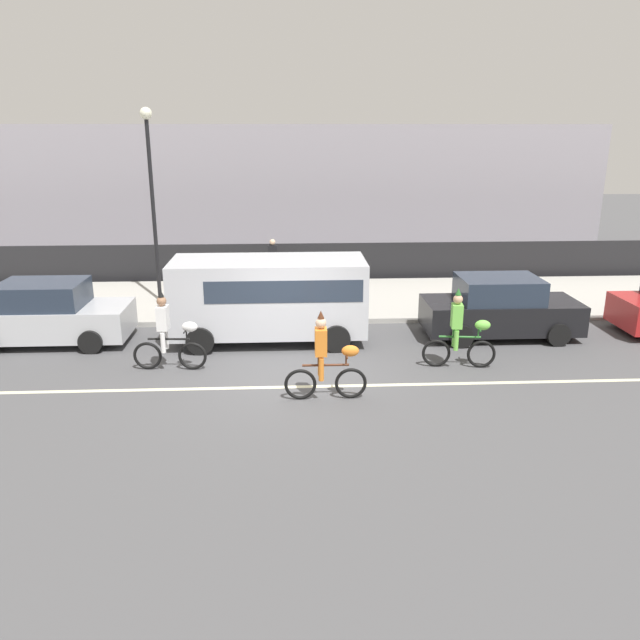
% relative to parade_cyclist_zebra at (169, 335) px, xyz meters
% --- Properties ---
extents(ground_plane, '(80.00, 80.00, 0.00)m').
position_rel_parade_cyclist_zebra_xyz_m(ground_plane, '(2.82, -0.70, -0.84)').
color(ground_plane, '#4C4C4F').
extents(road_centre_line, '(36.00, 0.14, 0.01)m').
position_rel_parade_cyclist_zebra_xyz_m(road_centre_line, '(2.82, -1.20, -0.84)').
color(road_centre_line, beige).
rests_on(road_centre_line, ground).
extents(sidewalk_curb, '(60.00, 5.00, 0.15)m').
position_rel_parade_cyclist_zebra_xyz_m(sidewalk_curb, '(2.82, 5.80, -0.77)').
color(sidewalk_curb, '#ADAAA3').
rests_on(sidewalk_curb, ground).
extents(fence_line, '(40.00, 0.08, 1.40)m').
position_rel_parade_cyclist_zebra_xyz_m(fence_line, '(2.82, 8.70, -0.14)').
color(fence_line, black).
rests_on(fence_line, ground).
extents(building_backdrop, '(28.00, 8.00, 5.58)m').
position_rel_parade_cyclist_zebra_xyz_m(building_backdrop, '(2.64, 17.30, 1.95)').
color(building_backdrop, '#99939E').
rests_on(building_backdrop, ground).
extents(parade_cyclist_zebra, '(1.72, 0.50, 1.92)m').
position_rel_parade_cyclist_zebra_xyz_m(parade_cyclist_zebra, '(0.00, 0.00, 0.00)').
color(parade_cyclist_zebra, black).
rests_on(parade_cyclist_zebra, ground).
extents(parade_cyclist_orange, '(1.72, 0.50, 1.92)m').
position_rel_parade_cyclist_zebra_xyz_m(parade_cyclist_orange, '(3.53, -1.84, 0.00)').
color(parade_cyclist_orange, black).
rests_on(parade_cyclist_orange, ground).
extents(parade_cyclist_lime, '(1.72, 0.50, 1.92)m').
position_rel_parade_cyclist_zebra_xyz_m(parade_cyclist_lime, '(6.76, -0.19, 0.00)').
color(parade_cyclist_lime, black).
rests_on(parade_cyclist_lime, ground).
extents(parked_van_silver, '(5.00, 2.22, 2.18)m').
position_rel_parade_cyclist_zebra_xyz_m(parked_van_silver, '(2.33, 2.00, 0.44)').
color(parked_van_silver, silver).
rests_on(parked_van_silver, ground).
extents(parked_car_silver, '(4.10, 1.92, 1.64)m').
position_rel_parade_cyclist_zebra_xyz_m(parked_car_silver, '(-3.49, 2.08, -0.06)').
color(parked_car_silver, '#B7BABF').
rests_on(parked_car_silver, ground).
extents(parked_car_black, '(4.10, 1.92, 1.64)m').
position_rel_parade_cyclist_zebra_xyz_m(parked_car_black, '(8.43, 2.02, -0.06)').
color(parked_car_black, black).
rests_on(parked_car_black, ground).
extents(street_lamp_post, '(0.36, 0.36, 5.86)m').
position_rel_parade_cyclist_zebra_xyz_m(street_lamp_post, '(-1.34, 5.72, 3.15)').
color(street_lamp_post, black).
rests_on(street_lamp_post, sidewalk_curb).
extents(pedestrian_onlooker, '(0.32, 0.20, 1.62)m').
position_rel_parade_cyclist_zebra_xyz_m(pedestrian_onlooker, '(2.23, 7.54, 0.17)').
color(pedestrian_onlooker, '#33333D').
rests_on(pedestrian_onlooker, sidewalk_curb).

